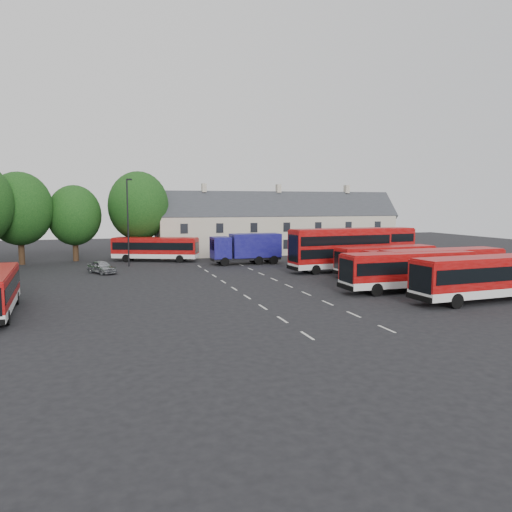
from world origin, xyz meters
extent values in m
plane|color=black|center=(0.00, 0.00, 0.00)|extent=(140.00, 140.00, 0.00)
cube|color=beige|center=(0.00, -14.00, 0.01)|extent=(0.15, 1.80, 0.01)
cube|color=beige|center=(0.00, -10.00, 0.01)|extent=(0.15, 1.80, 0.01)
cube|color=beige|center=(0.00, -6.00, 0.01)|extent=(0.15, 1.80, 0.01)
cube|color=beige|center=(0.00, -2.00, 0.01)|extent=(0.15, 1.80, 0.01)
cube|color=beige|center=(0.00, 2.00, 0.01)|extent=(0.15, 1.80, 0.01)
cube|color=beige|center=(0.00, 6.00, 0.01)|extent=(0.15, 1.80, 0.01)
cube|color=beige|center=(0.00, 10.00, 0.01)|extent=(0.15, 1.80, 0.01)
cube|color=beige|center=(0.00, 14.00, 0.01)|extent=(0.15, 1.80, 0.01)
cube|color=beige|center=(0.00, 18.00, 0.01)|extent=(0.15, 1.80, 0.01)
cube|color=beige|center=(5.00, -14.00, 0.01)|extent=(0.15, 1.80, 0.01)
cube|color=beige|center=(5.00, -10.00, 0.01)|extent=(0.15, 1.80, 0.01)
cube|color=beige|center=(5.00, -6.00, 0.01)|extent=(0.15, 1.80, 0.01)
cube|color=beige|center=(5.00, -2.00, 0.01)|extent=(0.15, 1.80, 0.01)
cube|color=beige|center=(5.00, 2.00, 0.01)|extent=(0.15, 1.80, 0.01)
cube|color=beige|center=(5.00, 6.00, 0.01)|extent=(0.15, 1.80, 0.01)
cube|color=beige|center=(5.00, 10.00, 0.01)|extent=(0.15, 1.80, 0.01)
cube|color=beige|center=(5.00, 14.00, 0.01)|extent=(0.15, 1.80, 0.01)
cube|color=beige|center=(5.00, 18.00, 0.01)|extent=(0.15, 1.80, 0.01)
cylinder|color=black|center=(-20.00, 26.00, 2.01)|extent=(0.70, 0.70, 4.02)
ellipsoid|color=black|center=(-20.00, 26.00, 6.68)|extent=(7.59, 7.59, 8.73)
cylinder|color=black|center=(-14.00, 28.00, 1.75)|extent=(0.70, 0.70, 3.50)
ellipsoid|color=black|center=(-14.00, 28.00, 5.81)|extent=(6.60, 6.60, 7.59)
cylinder|color=black|center=(-6.00, 29.00, 2.10)|extent=(0.70, 0.70, 4.20)
ellipsoid|color=black|center=(-6.00, 29.00, 6.97)|extent=(7.92, 7.92, 9.11)
cube|color=beige|center=(14.00, 30.00, 2.75)|extent=(35.00, 7.00, 5.50)
cube|color=#2D3035|center=(14.00, 30.00, 5.50)|extent=(35.70, 7.13, 7.13)
cube|color=beige|center=(3.00, 30.00, 9.46)|extent=(0.60, 0.90, 1.20)
cube|color=beige|center=(14.00, 30.00, 9.46)|extent=(0.60, 0.90, 1.20)
cube|color=beige|center=(25.00, 30.00, 9.46)|extent=(0.60, 0.90, 1.20)
cube|color=silver|center=(16.41, -8.96, 0.84)|extent=(12.08, 3.49, 0.60)
cube|color=#940909|center=(16.41, -8.96, 2.20)|extent=(12.08, 3.49, 2.11)
cube|color=black|center=(16.41, -8.96, 2.25)|extent=(11.61, 3.52, 1.03)
cube|color=#940909|center=(16.41, -8.96, 3.31)|extent=(11.83, 3.36, 0.13)
cylinder|color=black|center=(12.69, -10.43, 0.54)|extent=(1.10, 0.37, 1.08)
cylinder|color=black|center=(20.14, -7.49, 0.54)|extent=(1.10, 0.37, 1.08)
cube|color=silver|center=(13.49, -3.48, 0.81)|extent=(11.55, 2.74, 0.58)
cube|color=#940909|center=(13.49, -3.48, 2.12)|extent=(11.55, 2.74, 2.04)
cube|color=black|center=(13.49, -3.48, 2.17)|extent=(11.09, 2.79, 1.00)
cube|color=#940909|center=(13.49, -3.48, 3.20)|extent=(11.32, 2.63, 0.13)
cylinder|color=black|center=(9.81, -4.70, 0.52)|extent=(1.05, 0.30, 1.05)
cylinder|color=black|center=(17.17, -2.26, 0.52)|extent=(1.05, 0.30, 1.05)
cube|color=silver|center=(17.96, -1.92, 0.82)|extent=(11.66, 2.96, 0.58)
cube|color=#940909|center=(17.96, -1.92, 2.13)|extent=(11.66, 2.96, 2.05)
cube|color=black|center=(17.96, -1.92, 2.19)|extent=(11.20, 3.01, 1.00)
cube|color=#940909|center=(17.96, -1.92, 3.21)|extent=(11.42, 2.84, 0.13)
cylinder|color=black|center=(14.29, -3.21, 0.53)|extent=(1.06, 0.32, 1.05)
cylinder|color=black|center=(21.64, -0.63, 0.53)|extent=(1.06, 0.32, 1.05)
cube|color=silver|center=(17.66, 1.62, 0.72)|extent=(10.26, 2.43, 0.51)
cube|color=#940909|center=(17.66, 1.62, 1.88)|extent=(10.26, 2.43, 1.81)
cube|color=black|center=(17.66, 1.62, 1.93)|extent=(9.85, 2.48, 0.88)
cube|color=#940909|center=(17.66, 1.62, 2.84)|extent=(10.05, 2.34, 0.11)
cylinder|color=black|center=(14.40, 0.54, 0.47)|extent=(0.93, 0.27, 0.93)
cylinder|color=black|center=(20.93, 2.71, 0.47)|extent=(0.93, 0.27, 0.93)
cube|color=silver|center=(16.39, 4.69, 0.75)|extent=(10.82, 3.41, 0.53)
cube|color=#940909|center=(16.39, 4.69, 1.96)|extent=(10.82, 3.41, 1.89)
cube|color=black|center=(16.39, 4.69, 2.01)|extent=(10.40, 3.42, 0.92)
cube|color=#940909|center=(16.39, 4.69, 2.95)|extent=(10.60, 3.29, 0.12)
cylinder|color=black|center=(13.11, 3.28, 0.48)|extent=(0.99, 0.36, 0.97)
cylinder|color=black|center=(19.68, 6.10, 0.48)|extent=(0.99, 0.36, 0.97)
cube|color=silver|center=(13.64, 9.24, 0.79)|extent=(11.44, 3.53, 0.56)
cube|color=#940909|center=(13.64, 9.24, 2.79)|extent=(11.44, 3.53, 3.43)
cube|color=black|center=(13.64, 9.24, 2.12)|extent=(10.99, 3.56, 0.97)
cube|color=#940909|center=(13.64, 9.24, 4.55)|extent=(11.20, 3.41, 0.12)
cylinder|color=black|center=(10.15, 7.77, 0.51)|extent=(1.04, 0.38, 1.02)
cylinder|color=black|center=(17.12, 10.71, 0.51)|extent=(1.04, 0.38, 1.02)
cube|color=black|center=(13.64, 9.24, 3.45)|extent=(10.99, 3.56, 0.97)
cube|color=silver|center=(18.97, 12.31, 0.76)|extent=(10.97, 3.21, 0.54)
cube|color=#940909|center=(18.97, 12.31, 2.68)|extent=(10.97, 3.21, 3.30)
cube|color=black|center=(18.97, 12.31, 2.04)|extent=(10.54, 3.24, 0.93)
cube|color=#940909|center=(18.97, 12.31, 4.38)|extent=(10.75, 3.10, 0.12)
cylinder|color=black|center=(15.59, 10.96, 0.49)|extent=(1.00, 0.34, 0.98)
cylinder|color=black|center=(22.35, 13.67, 0.49)|extent=(1.00, 0.34, 0.98)
cube|color=black|center=(18.97, 12.31, 3.32)|extent=(10.54, 3.24, 0.93)
cylinder|color=black|center=(-16.29, -6.49, 0.47)|extent=(0.33, 0.95, 0.94)
cube|color=silver|center=(-4.36, 24.63, 0.75)|extent=(10.79, 6.40, 0.53)
cube|color=#940909|center=(-4.36, 24.63, 1.97)|extent=(10.79, 6.40, 1.89)
cube|color=black|center=(-4.36, 24.63, 2.02)|extent=(10.42, 6.29, 0.92)
cube|color=#940909|center=(-4.36, 24.63, 2.96)|extent=(10.56, 6.23, 0.12)
cylinder|color=black|center=(-7.94, 24.95, 0.49)|extent=(1.00, 0.63, 0.97)
cylinder|color=black|center=(-0.78, 24.31, 0.49)|extent=(1.00, 0.63, 0.97)
cube|color=black|center=(5.78, 18.63, 0.68)|extent=(8.38, 2.38, 0.31)
cube|color=navy|center=(2.66, 18.57, 2.08)|extent=(2.14, 2.65, 2.50)
cube|color=black|center=(1.67, 18.55, 2.46)|extent=(0.15, 2.22, 1.25)
cube|color=navy|center=(6.98, 18.65, 2.24)|extent=(5.99, 2.72, 2.81)
cylinder|color=black|center=(2.89, 17.39, 0.52)|extent=(1.05, 0.31, 1.04)
cylinder|color=black|center=(8.93, 19.87, 0.52)|extent=(1.05, 0.31, 1.04)
imported|color=#A0A2A7|center=(-10.86, 15.15, 0.67)|extent=(3.33, 4.23, 1.35)
cylinder|color=black|center=(-7.84, 20.32, 5.01)|extent=(0.18, 0.18, 10.02)
cube|color=black|center=(-7.56, 20.44, 10.02)|extent=(0.65, 0.47, 0.18)
camera|label=1|loc=(-10.64, -38.91, 7.26)|focal=35.00mm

